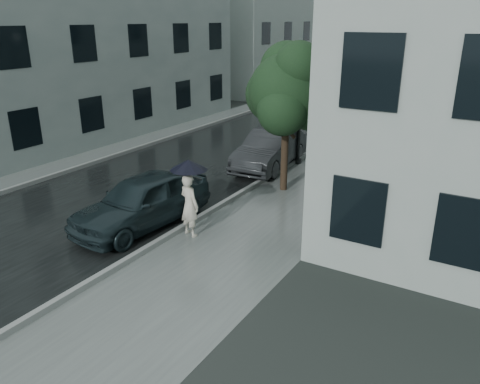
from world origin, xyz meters
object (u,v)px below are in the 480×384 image
Objects in this scene: car_far at (270,149)px; street_tree at (288,90)px; lamp_post at (297,96)px; car_near at (142,201)px; pedestrian at (189,205)px.

street_tree is at bearing -55.50° from car_far.
lamp_post is 8.21m from car_near.
lamp_post is 1.06× the size of car_far.
lamp_post reaches higher than car_far.
lamp_post reaches higher than pedestrian.
pedestrian is 7.94m from lamp_post.
street_tree is at bearing -82.21° from pedestrian.
car_far is at bearing -122.35° from lamp_post.
street_tree is (0.60, 4.70, 2.53)m from pedestrian.
pedestrian is at bearing -97.27° from street_tree.
car_far is (-1.00, 6.67, -0.13)m from pedestrian.
pedestrian is 6.74m from car_far.
car_near is (-2.14, -4.87, -2.65)m from street_tree.
street_tree is 1.14× the size of car_near.
car_near is (-1.13, -7.88, -1.99)m from lamp_post.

